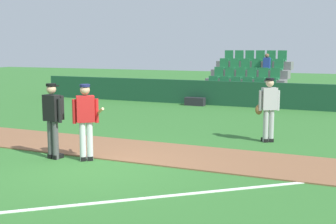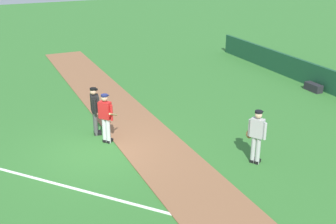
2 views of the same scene
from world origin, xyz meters
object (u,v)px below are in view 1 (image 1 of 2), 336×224
(batter_red_jersey, at_px, (86,119))
(umpire_home_plate, at_px, (53,116))
(runner_grey_jersey, at_px, (268,107))
(equipment_bag, at_px, (195,102))

(batter_red_jersey, distance_m, umpire_home_plate, 0.82)
(batter_red_jersey, bearing_deg, runner_grey_jersey, 48.24)
(umpire_home_plate, bearing_deg, runner_grey_jersey, 43.15)
(batter_red_jersey, relative_size, equipment_bag, 1.96)
(runner_grey_jersey, bearing_deg, batter_red_jersey, -131.76)
(batter_red_jersey, xyz_separation_m, umpire_home_plate, (-0.81, -0.15, 0.03))
(batter_red_jersey, height_order, umpire_home_plate, same)
(umpire_home_plate, height_order, runner_grey_jersey, same)
(runner_grey_jersey, relative_size, equipment_bag, 1.96)
(umpire_home_plate, relative_size, equipment_bag, 1.96)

